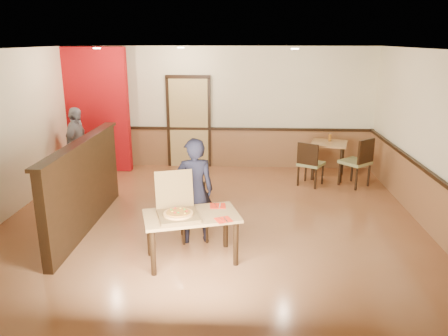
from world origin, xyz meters
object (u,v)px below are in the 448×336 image
(main_table, at_px, (191,222))
(passerby, at_px, (77,145))
(side_chair_left, at_px, (310,162))
(side_table, at_px, (329,150))
(condiment, at_px, (330,138))
(diner, at_px, (194,191))
(pizza_box, at_px, (178,211))
(diner_chair, at_px, (193,209))
(side_chair_right, at_px, (359,160))

(main_table, bearing_deg, passerby, 113.44)
(main_table, xyz_separation_m, side_chair_left, (2.05, 3.30, -0.06))
(side_table, relative_size, condiment, 5.72)
(main_table, height_order, diner, diner)
(diner, bearing_deg, pizza_box, 61.76)
(side_table, relative_size, pizza_box, 1.21)
(diner_chair, bearing_deg, pizza_box, -110.87)
(pizza_box, bearing_deg, passerby, 110.10)
(side_chair_right, xyz_separation_m, diner, (-3.05, -2.71, 0.24))
(side_chair_right, bearing_deg, diner_chair, -0.93)
(diner_chair, xyz_separation_m, passerby, (-2.77, 2.60, 0.34))
(diner_chair, relative_size, pizza_box, 1.14)
(main_table, xyz_separation_m, pizza_box, (-0.18, -0.05, 0.18))
(side_table, height_order, condiment, condiment)
(condiment, bearing_deg, side_table, -103.42)
(diner, relative_size, passerby, 1.00)
(side_chair_right, bearing_deg, passerby, -40.96)
(side_chair_left, bearing_deg, side_table, -97.75)
(side_chair_right, bearing_deg, side_table, -91.30)
(side_chair_left, height_order, passerby, passerby)
(passerby, distance_m, condiment, 5.44)
(main_table, xyz_separation_m, diner_chair, (-0.06, 0.73, -0.11))
(side_table, bearing_deg, main_table, -122.89)
(side_chair_left, xyz_separation_m, side_table, (0.49, 0.61, 0.10))
(side_chair_right, xyz_separation_m, side_table, (-0.50, 0.61, 0.05))
(diner, bearing_deg, passerby, -59.14)
(side_chair_left, xyz_separation_m, diner, (-2.07, -2.71, 0.29))
(side_table, bearing_deg, passerby, -173.77)
(diner, distance_m, condiment, 4.31)
(diner_chair, xyz_separation_m, condiment, (2.62, 3.31, 0.41))
(side_chair_right, distance_m, diner, 4.09)
(diner_chair, distance_m, diner, 0.37)
(diner_chair, distance_m, side_chair_right, 4.02)
(diner, xyz_separation_m, passerby, (-2.80, 2.74, 0.00))
(pizza_box, bearing_deg, side_table, 37.59)
(side_chair_right, height_order, passerby, passerby)
(main_table, height_order, diner_chair, diner_chair)
(diner, bearing_deg, side_chair_right, -153.21)
(diner, bearing_deg, side_table, -142.39)
(diner_chair, xyz_separation_m, side_table, (2.59, 3.18, 0.15))
(passerby, height_order, pizza_box, passerby)
(diner_chair, relative_size, condiment, 5.38)
(side_table, height_order, passerby, passerby)
(main_table, xyz_separation_m, side_chair_right, (3.03, 3.31, -0.01))
(main_table, relative_size, diner, 0.89)
(side_table, height_order, pizza_box, pizza_box)
(side_table, distance_m, diner, 4.19)
(side_chair_left, distance_m, pizza_box, 4.03)
(side_table, distance_m, passerby, 5.39)
(side_chair_left, height_order, side_table, side_chair_left)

